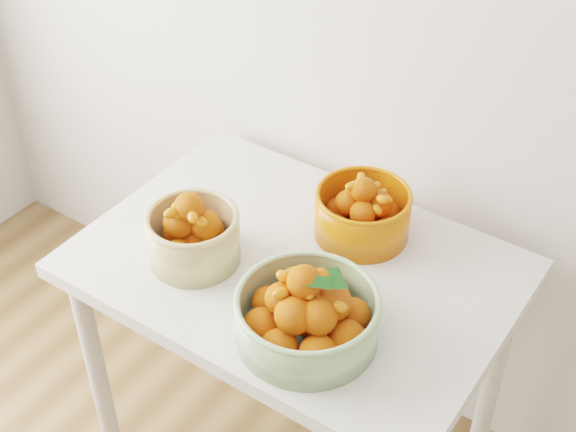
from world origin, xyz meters
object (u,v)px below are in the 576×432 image
(bowl_green, at_px, (307,315))
(bowl_orange, at_px, (363,212))
(table, at_px, (295,292))
(bowl_cream, at_px, (193,235))

(bowl_green, bearing_deg, bowl_orange, 102.06)
(table, bearing_deg, bowl_green, -50.06)
(table, distance_m, bowl_orange, 0.25)
(table, height_order, bowl_green, bowl_green)
(table, distance_m, bowl_green, 0.29)
(bowl_cream, bearing_deg, table, 30.80)
(table, relative_size, bowl_cream, 4.53)
(bowl_cream, xyz_separation_m, bowl_orange, (0.28, 0.30, -0.00))
(bowl_cream, height_order, bowl_green, bowl_green)
(table, height_order, bowl_cream, bowl_cream)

